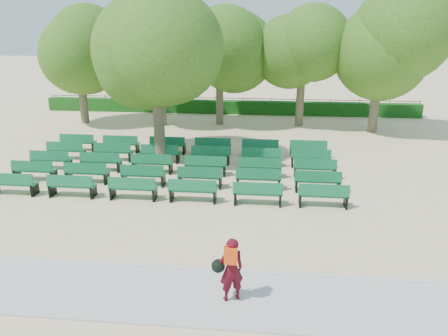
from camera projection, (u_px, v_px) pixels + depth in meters
name	position (u px, v px, depth m)	size (l,w,h in m)	color
ground	(196.00, 185.00, 17.48)	(120.00, 120.00, 0.00)	beige
paving	(147.00, 294.00, 10.51)	(30.00, 2.20, 0.06)	beige
curb	(158.00, 268.00, 11.58)	(30.00, 0.12, 0.10)	silver
hedge	(229.00, 107.00, 30.50)	(26.00, 0.70, 0.90)	#164E15
fence	(229.00, 112.00, 31.03)	(26.00, 0.10, 1.02)	black
tree_line	(223.00, 127.00, 26.89)	(21.80, 6.80, 7.04)	#3A691C
bench_array	(179.00, 171.00, 18.75)	(1.78, 0.67, 1.10)	#116438
tree_among	(156.00, 65.00, 18.68)	(5.07, 5.07, 6.75)	brown
person	(230.00, 269.00, 10.00)	(0.80, 0.58, 1.59)	#480A14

